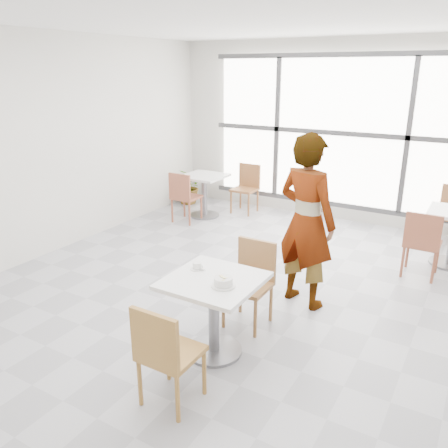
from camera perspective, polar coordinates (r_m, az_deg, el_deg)
The scene contains 16 objects.
floor at distance 5.27m, azimuth 1.68°, elevation -9.41°, with size 7.00×7.00×0.00m, color #9E9EA5.
ceiling at distance 4.67m, azimuth 2.07°, elevation 25.03°, with size 7.00×7.00×0.00m, color white.
wall_back at distance 7.96m, azimuth 14.34°, elevation 11.11°, with size 6.00×6.00×0.00m, color silver.
wall_left at distance 6.70m, azimuth -21.53°, elevation 9.02°, with size 7.00×7.00×0.00m, color silver.
window at distance 7.90m, azimuth 14.20°, elevation 11.06°, with size 4.60×0.07×2.52m.
main_table at distance 4.13m, azimuth -1.30°, elevation -9.76°, with size 0.80×0.80×0.75m.
chair_near at distance 3.56m, azimuth -7.50°, elevation -15.52°, with size 0.42×0.42×0.87m.
chair_far at distance 4.64m, azimuth 3.51°, elevation -6.67°, with size 0.42×0.42×0.87m.
oatmeal_bowl at distance 3.87m, azimuth -0.09°, elevation -7.27°, with size 0.21×0.21×0.09m.
coffee_cup at distance 4.20m, azimuth -3.37°, elevation -5.33°, with size 0.16×0.13×0.07m.
person at distance 4.92m, azimuth 10.34°, elevation 0.28°, with size 0.70×0.46×1.91m, color black.
bg_table_left at distance 8.02m, azimuth -2.51°, elevation 4.34°, with size 0.70×0.70×0.75m.
bg_chair_left_near at distance 7.69m, azimuth -5.12°, elevation 3.76°, with size 0.42×0.42×0.87m.
bg_chair_left_far at distance 8.30m, azimuth 2.88°, elevation 4.94°, with size 0.42×0.42×0.87m.
bg_chair_right_near at distance 6.10m, azimuth 23.69°, elevation -1.89°, with size 0.42×0.42×0.87m.
plant_left at distance 8.85m, azimuth -4.36°, elevation 4.78°, with size 0.63×0.55×0.70m, color #58893F.
Camera 1 is at (2.23, -4.07, 2.50)m, focal length 36.31 mm.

